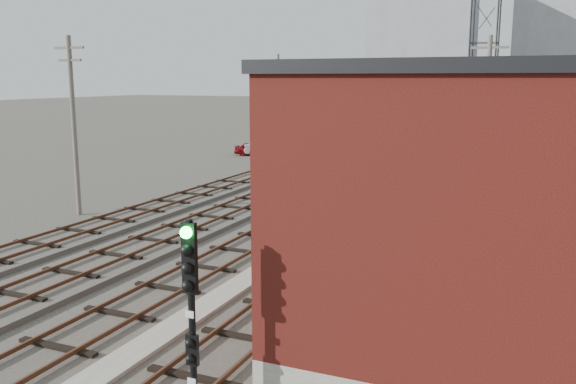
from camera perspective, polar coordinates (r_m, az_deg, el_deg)
The scene contains 23 objects.
ground at distance 64.96m, azimuth 14.81°, elevation 4.09°, with size 320.00×320.00×0.00m, color #282621.
track_right at distance 43.98m, azimuth 13.87°, elevation 1.35°, with size 3.20×90.00×0.39m.
track_mid_right at distance 44.79m, azimuth 8.82°, elevation 1.70°, with size 3.20×90.00×0.39m.
track_mid_left at distance 45.94m, azimuth 3.99°, elevation 2.01°, with size 3.20×90.00×0.39m.
track_left at distance 47.40m, azimuth -0.58°, elevation 2.30°, with size 3.20×90.00×0.39m.
platform_curb at distance 21.14m, azimuth -3.29°, elevation -8.13°, with size 0.90×28.00×0.26m, color gray.
brick_building at distance 16.34m, azimuth 15.75°, elevation -1.37°, with size 6.54×12.20×7.22m.
lattice_tower at distance 39.10m, azimuth 17.76°, elevation 10.94°, with size 1.60×1.60×15.00m.
utility_pole_left_a at distance 32.55m, azimuth -19.42°, elevation 6.25°, with size 1.80×0.24×9.00m.
utility_pole_left_b at distance 53.66m, azimuth -0.93°, elevation 8.29°, with size 1.80×0.24×9.00m.
utility_pole_left_c at distance 77.12m, azimuth 6.81°, elevation 8.90°, with size 1.80×0.24×9.00m.
utility_pole_right_a at distance 32.10m, azimuth 17.99°, elevation 6.28°, with size 1.80×0.24×9.00m.
utility_pole_right_b at distance 61.99m, azimuth 20.73°, elevation 7.92°, with size 1.80×0.24×9.00m.
apartment_left at distance 141.82m, azimuth 12.46°, elevation 13.57°, with size 22.00×14.00×30.00m, color gray.
apartment_right at distance 154.01m, azimuth 23.28°, elevation 11.97°, with size 16.00×12.00×26.00m, color gray.
shed_left at distance 69.00m, azimuth 1.56°, elevation 6.13°, with size 8.00×5.00×3.20m, color gray.
shed_right at distance 74.05m, azimuth 23.00°, elevation 5.91°, with size 6.00×6.00×4.00m, color gray.
signal_mast at distance 11.52m, azimuth -9.07°, elevation -11.18°, with size 0.40×0.42×4.42m.
switch_stand at distance 30.53m, azimuth 0.38°, elevation -1.45°, with size 0.29×0.29×1.16m.
site_trailer at distance 57.28m, azimuth 8.43°, elevation 4.90°, with size 7.07×4.82×2.74m.
car_red at distance 55.86m, azimuth -3.18°, elevation 4.06°, with size 1.44×3.59×1.22m, color maroon.
car_silver at distance 55.91m, azimuth -1.83°, elevation 4.20°, with size 1.55×4.44×1.46m, color #9EA0A6.
car_grey at distance 60.78m, azimuth 0.58°, elevation 4.60°, with size 1.71×4.20×1.22m, color slate.
Camera 1 is at (9.52, -3.88, 6.89)m, focal length 38.00 mm.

